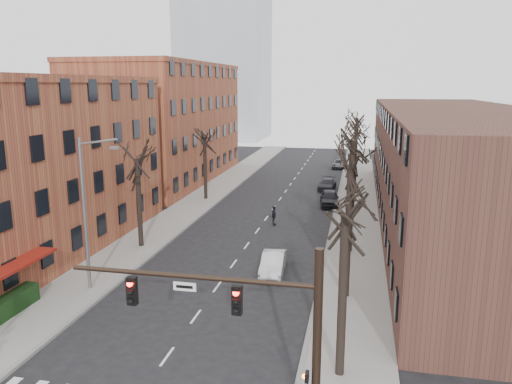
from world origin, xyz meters
The scene contains 21 objects.
sidewalk_left centered at (-8.00, 35.00, 0.07)m, with size 4.00×90.00×0.15m, color gray.
sidewalk_right centered at (8.00, 35.00, 0.07)m, with size 4.00×90.00×0.15m, color gray.
building_left_near centered at (-16.00, 15.00, 6.00)m, with size 12.00×26.00×12.00m, color brown.
building_left_far centered at (-16.00, 44.00, 7.00)m, with size 12.00×28.00×14.00m, color brown.
building_right centered at (16.00, 30.00, 5.00)m, with size 12.00×50.00×10.00m, color #4C2D23.
awning_left centered at (-9.40, 6.00, 0.00)m, with size 1.20×7.00×0.15m, color maroon.
tree_right_a centered at (7.60, 4.00, 0.00)m, with size 5.20×5.20×10.00m, color black, non-canonical shape.
tree_right_b centered at (7.60, 12.00, 0.00)m, with size 5.20×5.20×10.80m, color black, non-canonical shape.
tree_right_c centered at (7.60, 20.00, 0.00)m, with size 5.20×5.20×11.60m, color black, non-canonical shape.
tree_right_d centered at (7.60, 28.00, 0.00)m, with size 5.20×5.20×10.00m, color black, non-canonical shape.
tree_right_e centered at (7.60, 36.00, 0.00)m, with size 5.20×5.20×10.80m, color black, non-canonical shape.
tree_right_f centered at (7.60, 44.00, 0.00)m, with size 5.20×5.20×11.60m, color black, non-canonical shape.
tree_left_a centered at (-7.60, 18.00, 0.00)m, with size 5.20×5.20×9.50m, color black, non-canonical shape.
tree_left_b centered at (-7.60, 34.00, 0.00)m, with size 5.20×5.20×9.50m, color black, non-canonical shape.
signal_mast_arm centered at (5.45, -1.00, 4.40)m, with size 8.14×0.30×7.20m.
streetlight centered at (-7.03, 10.00, 5.01)m, with size 2.45×0.22×9.03m.
silver_sedan centered at (2.91, 14.87, 0.67)m, with size 1.42×4.06×1.34m, color silver.
parked_car_near centered at (5.30, 34.13, 0.77)m, with size 1.81×4.49×1.53m, color black.
parked_car_mid centered at (4.55, 41.82, 0.62)m, with size 1.73×4.26×1.24m, color black.
parked_car_far centered at (5.30, 57.55, 0.60)m, with size 1.99×4.32×1.20m, color #585C60.
pedestrian_crossing centered at (1.06, 25.90, 0.85)m, with size 1.00×0.42×1.70m, color black.
Camera 1 is at (8.01, -14.95, 11.88)m, focal length 35.00 mm.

